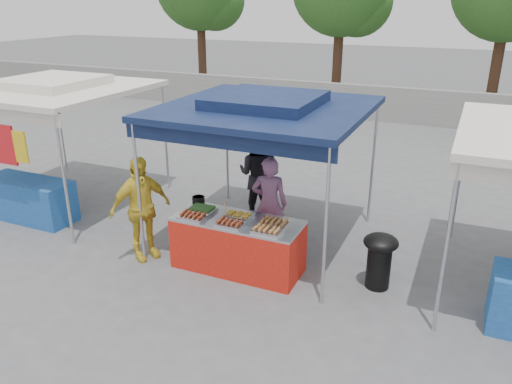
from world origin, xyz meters
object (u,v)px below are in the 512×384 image
at_px(customer_person, 141,209).
at_px(wok_burner, 380,256).
at_px(vendor_table, 238,244).
at_px(cooking_pot, 198,200).
at_px(vendor_woman, 269,204).
at_px(helper_man, 260,175).

bearing_deg(customer_person, wok_burner, -50.84).
xyz_separation_m(vendor_table, wok_burner, (2.12, 0.36, 0.08)).
distance_m(wok_burner, customer_person, 3.77).
height_order(cooking_pot, vendor_woman, vendor_woman).
bearing_deg(wok_burner, helper_man, 160.61).
distance_m(cooking_pot, vendor_woman, 1.17).
height_order(cooking_pot, wok_burner, cooking_pot).
relative_size(cooking_pot, wok_burner, 0.24).
bearing_deg(helper_man, wok_burner, 152.34).
height_order(vendor_table, helper_man, helper_man).
distance_m(wok_burner, helper_man, 3.03).
relative_size(vendor_woman, helper_man, 0.91).
height_order(wok_burner, vendor_woman, vendor_woman).
bearing_deg(vendor_woman, cooking_pot, 12.54).
xyz_separation_m(vendor_woman, helper_man, (-0.64, 1.06, 0.08)).
bearing_deg(wok_burner, vendor_table, -158.92).
xyz_separation_m(vendor_woman, customer_person, (-1.76, -1.12, 0.05)).
relative_size(vendor_table, vendor_woman, 1.23).
xyz_separation_m(wok_burner, vendor_woman, (-1.94, 0.48, 0.31)).
relative_size(vendor_table, customer_person, 1.15).
bearing_deg(wok_burner, customer_person, -158.73).
relative_size(wok_burner, customer_person, 0.49).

